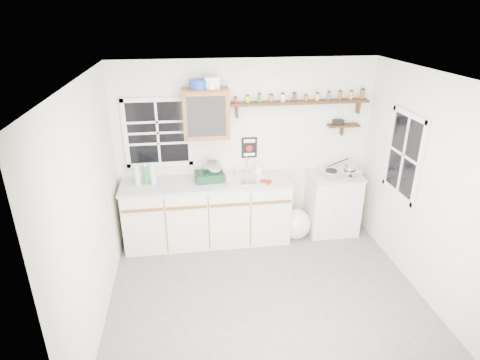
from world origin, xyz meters
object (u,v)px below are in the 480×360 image
main_cabinet (207,211)px  dish_rack (211,174)px  hotplate (340,172)px  right_cabinet (332,203)px  upper_cabinet (206,114)px  spice_shelf (301,101)px

main_cabinet → dish_rack: bearing=33.5°
hotplate → right_cabinet: bearing=156.7°
upper_cabinet → hotplate: size_ratio=1.13×
main_cabinet → dish_rack: 0.56m
main_cabinet → upper_cabinet: size_ratio=3.55×
main_cabinet → upper_cabinet: upper_cabinet is taller
spice_shelf → dish_rack: spice_shelf is taller
upper_cabinet → dish_rack: upper_cabinet is taller
main_cabinet → hotplate: size_ratio=4.03×
upper_cabinet → hotplate: (1.87, -0.14, -0.88)m
spice_shelf → dish_rack: size_ratio=4.74×
main_cabinet → dish_rack: (0.06, 0.04, 0.55)m
main_cabinet → dish_rack: dish_rack is taller
spice_shelf → dish_rack: bearing=-172.3°
right_cabinet → upper_cabinet: bearing=176.2°
main_cabinet → hotplate: hotplate is taller
upper_cabinet → spice_shelf: upper_cabinet is taller
main_cabinet → upper_cabinet: (0.03, 0.14, 1.36)m
right_cabinet → spice_shelf: 1.57m
upper_cabinet → dish_rack: (0.03, -0.10, -0.81)m
right_cabinet → dish_rack: (-1.77, 0.02, 0.56)m
right_cabinet → spice_shelf: size_ratio=0.48×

